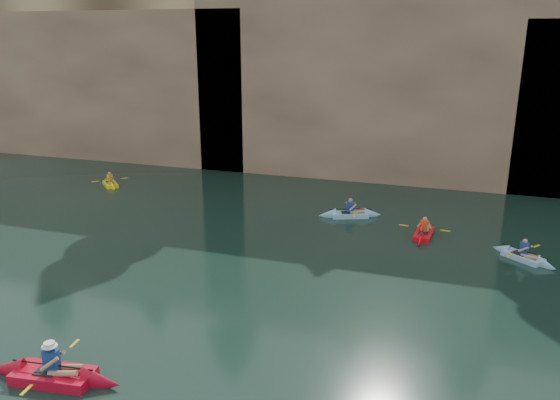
% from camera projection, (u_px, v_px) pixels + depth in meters
% --- Properties ---
extents(ground, '(160.00, 160.00, 0.00)m').
position_uv_depth(ground, '(186.00, 386.00, 14.07)').
color(ground, black).
rests_on(ground, ground).
extents(cliff, '(70.00, 16.00, 12.00)m').
position_uv_depth(cliff, '(375.00, 72.00, 39.57)').
color(cliff, tan).
rests_on(cliff, ground).
extents(cliff_slab_west, '(26.00, 2.40, 10.56)m').
position_uv_depth(cliff_slab_west, '(79.00, 83.00, 39.03)').
color(cliff_slab_west, tan).
rests_on(cliff_slab_west, ground).
extents(cliff_slab_center, '(24.00, 2.40, 11.40)m').
position_uv_depth(cliff_slab_center, '(390.00, 86.00, 32.34)').
color(cliff_slab_center, tan).
rests_on(cliff_slab_center, ground).
extents(sea_cave_west, '(4.50, 1.00, 4.00)m').
position_uv_depth(sea_cave_west, '(102.00, 132.00, 38.80)').
color(sea_cave_west, black).
rests_on(sea_cave_west, ground).
extents(sea_cave_center, '(3.50, 1.00, 3.20)m').
position_uv_depth(sea_cave_center, '(290.00, 150.00, 34.74)').
color(sea_cave_center, black).
rests_on(sea_cave_center, ground).
extents(sea_cave_east, '(5.00, 1.00, 4.50)m').
position_uv_depth(sea_cave_east, '(530.00, 154.00, 30.37)').
color(sea_cave_east, black).
rests_on(sea_cave_east, ground).
extents(main_kayaker, '(3.82, 2.52, 1.40)m').
position_uv_depth(main_kayaker, '(54.00, 374.00, 14.22)').
color(main_kayaker, red).
rests_on(main_kayaker, ground).
extents(kayaker_ltblue_near, '(2.63, 2.24, 1.10)m').
position_uv_depth(kayaker_ltblue_near, '(523.00, 256.00, 21.88)').
color(kayaker_ltblue_near, '#86BDE1').
rests_on(kayaker_ltblue_near, ground).
extents(kayaker_red_far, '(2.24, 3.12, 1.13)m').
position_uv_depth(kayaker_red_far, '(424.00, 233.00, 24.41)').
color(kayaker_red_far, red).
rests_on(kayaker_red_far, ground).
extents(kayaker_yellow, '(2.30, 2.27, 1.06)m').
position_uv_depth(kayaker_yellow, '(110.00, 184.00, 32.48)').
color(kayaker_yellow, yellow).
rests_on(kayaker_yellow, ground).
extents(kayaker_ltblue_mid, '(3.18, 2.22, 1.19)m').
position_uv_depth(kayaker_ltblue_mid, '(350.00, 214.00, 26.98)').
color(kayaker_ltblue_mid, '#8AC7E8').
rests_on(kayaker_ltblue_mid, ground).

